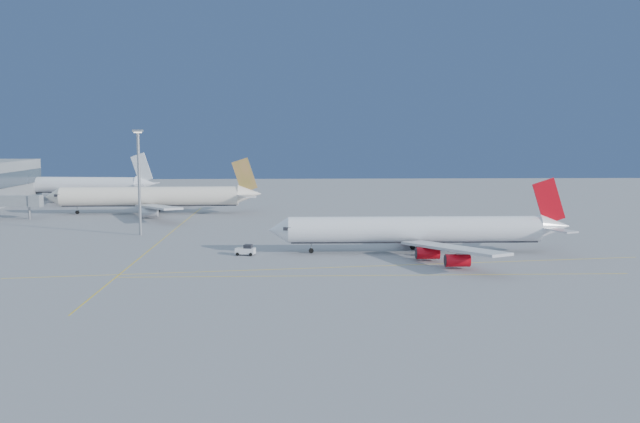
{
  "coord_description": "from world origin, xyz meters",
  "views": [
    {
      "loc": [
        -9.12,
        -136.31,
        24.87
      ],
      "look_at": [
        -3.2,
        24.98,
        7.0
      ],
      "focal_mm": 40.0,
      "sensor_mm": 36.0,
      "label": 1
    }
  ],
  "objects": [
    {
      "name": "ground",
      "position": [
        0.0,
        0.0,
        0.0
      ],
      "size": [
        500.0,
        500.0,
        0.0
      ],
      "primitive_type": "plane",
      "color": "slate",
      "rests_on": "ground"
    },
    {
      "name": "airliner_virgin",
      "position": [
        17.28,
        9.65,
        4.71
      ],
      "size": [
        63.17,
        56.93,
        15.63
      ],
      "rotation": [
        0.0,
        0.0,
        -0.0
      ],
      "color": "white",
      "rests_on": "ground"
    },
    {
      "name": "pushback_tug",
      "position": [
        -19.0,
        7.7,
        1.02
      ],
      "size": [
        4.24,
        3.04,
        2.21
      ],
      "rotation": [
        0.0,
        0.0,
        -0.2
      ],
      "color": "white",
      "rests_on": "ground"
    },
    {
      "name": "airliner_third",
      "position": [
        -92.57,
        132.99,
        5.33
      ],
      "size": [
        65.68,
        60.14,
        17.62
      ],
      "rotation": [
        0.0,
        0.0,
        -0.12
      ],
      "color": "white",
      "rests_on": "ground"
    },
    {
      "name": "airliner_etihad",
      "position": [
        -52.1,
        84.27,
        5.26
      ],
      "size": [
        66.15,
        61.22,
        17.29
      ],
      "rotation": [
        0.0,
        0.0,
        0.02
      ],
      "color": "#EEE0CB",
      "rests_on": "ground"
    },
    {
      "name": "light_mast",
      "position": [
        -46.65,
        37.42,
        15.12
      ],
      "size": [
        2.21,
        2.21,
        25.62
      ],
      "color": "gray",
      "rests_on": "ground"
    },
    {
      "name": "jet_bridge",
      "position": [
        -93.11,
        72.0,
        5.17
      ],
      "size": [
        23.6,
        3.6,
        6.9
      ],
      "color": "gray",
      "rests_on": "ground"
    },
    {
      "name": "taxiway_lines",
      "position": [
        -14.71,
        6.34,
        0.01
      ],
      "size": [
        118.86,
        140.0,
        0.02
      ],
      "color": "#E1BC0C",
      "rests_on": "ground"
    }
  ]
}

